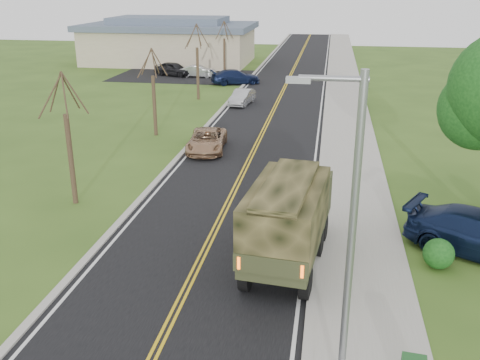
# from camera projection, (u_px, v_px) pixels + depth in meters

# --- Properties ---
(ground) EXTENTS (160.00, 160.00, 0.00)m
(ground) POSITION_uv_depth(u_px,v_px,m) (152.00, 359.00, 14.48)
(ground) COLOR #37551C
(ground) RESTS_ON ground
(road) EXTENTS (8.00, 120.00, 0.01)m
(road) POSITION_uv_depth(u_px,v_px,m) (284.00, 89.00, 51.49)
(road) COLOR black
(road) RESTS_ON ground
(curb_right) EXTENTS (0.30, 120.00, 0.12)m
(curb_right) POSITION_uv_depth(u_px,v_px,m) (327.00, 90.00, 50.83)
(curb_right) COLOR #9E998E
(curb_right) RESTS_ON ground
(sidewalk_right) EXTENTS (3.20, 120.00, 0.10)m
(sidewalk_right) POSITION_uv_depth(u_px,v_px,m) (346.00, 91.00, 50.56)
(sidewalk_right) COLOR #9E998E
(sidewalk_right) RESTS_ON ground
(curb_left) EXTENTS (0.30, 120.00, 0.10)m
(curb_left) POSITION_uv_depth(u_px,v_px,m) (241.00, 87.00, 52.12)
(curb_left) COLOR #9E998E
(curb_left) RESTS_ON ground
(street_light) EXTENTS (1.65, 0.22, 8.00)m
(street_light) POSITION_uv_depth(u_px,v_px,m) (347.00, 233.00, 11.73)
(street_light) COLOR gray
(street_light) RESTS_ON ground
(bare_tree_a) EXTENTS (1.93, 2.26, 6.08)m
(bare_tree_a) POSITION_uv_depth(u_px,v_px,m) (70.00, 149.00, 23.92)
(bare_tree_a) COLOR #38281C
(bare_tree_a) RESTS_ON ground
(bare_tree_b) EXTENTS (1.83, 2.14, 5.73)m
(bare_tree_b) POSITION_uv_depth(u_px,v_px,m) (154.00, 99.00, 35.07)
(bare_tree_b) COLOR #38281C
(bare_tree_b) RESTS_ON ground
(bare_tree_c) EXTENTS (2.04, 2.39, 6.42)m
(bare_tree_c) POSITION_uv_depth(u_px,v_px,m) (198.00, 67.00, 46.07)
(bare_tree_c) COLOR #38281C
(bare_tree_c) RESTS_ON ground
(bare_tree_d) EXTENTS (1.88, 2.20, 5.91)m
(bare_tree_d) POSITION_uv_depth(u_px,v_px,m) (224.00, 53.00, 57.25)
(bare_tree_d) COLOR #38281C
(bare_tree_d) RESTS_ON ground
(commercial_building) EXTENTS (25.50, 21.50, 5.65)m
(commercial_building) POSITION_uv_depth(u_px,v_px,m) (170.00, 41.00, 67.83)
(commercial_building) COLOR tan
(commercial_building) RESTS_ON ground
(military_truck) EXTENTS (2.98, 6.85, 3.32)m
(military_truck) POSITION_uv_depth(u_px,v_px,m) (289.00, 214.00, 18.94)
(military_truck) COLOR black
(military_truck) RESTS_ON ground
(suv_champagne) EXTENTS (2.59, 4.82, 1.29)m
(suv_champagne) POSITION_uv_depth(u_px,v_px,m) (207.00, 140.00, 32.37)
(suv_champagne) COLOR #A07A5A
(suv_champagne) RESTS_ON ground
(sedan_silver) EXTENTS (1.84, 3.95, 1.25)m
(sedan_silver) POSITION_uv_depth(u_px,v_px,m) (242.00, 97.00, 44.73)
(sedan_silver) COLOR #A8A7AC
(sedan_silver) RESTS_ON ground
(lot_car_dark) EXTENTS (4.78, 3.15, 1.51)m
(lot_car_dark) POSITION_uv_depth(u_px,v_px,m) (174.00, 69.00, 58.61)
(lot_car_dark) COLOR black
(lot_car_dark) RESTS_ON ground
(lot_car_silver) EXTENTS (3.87, 1.41, 1.27)m
(lot_car_silver) POSITION_uv_depth(u_px,v_px,m) (198.00, 71.00, 57.88)
(lot_car_silver) COLOR #ACADB1
(lot_car_silver) RESTS_ON ground
(lot_car_navy) EXTENTS (5.35, 3.87, 1.44)m
(lot_car_navy) POSITION_uv_depth(u_px,v_px,m) (235.00, 77.00, 53.89)
(lot_car_navy) COLOR #101B3D
(lot_car_navy) RESTS_ON ground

